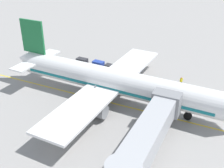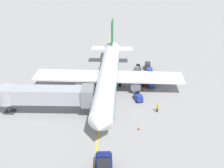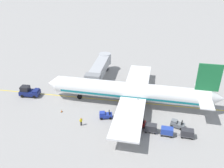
{
  "view_description": "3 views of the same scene",
  "coord_description": "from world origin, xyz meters",
  "px_view_note": "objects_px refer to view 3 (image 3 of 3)",
  "views": [
    {
      "loc": [
        32.65,
        16.07,
        22.2
      ],
      "look_at": [
        1.47,
        1.15,
        4.09
      ],
      "focal_mm": 45.0,
      "sensor_mm": 36.0,
      "label": 1
    },
    {
      "loc": [
        -3.0,
        49.81,
        25.73
      ],
      "look_at": [
        -1.83,
        4.16,
        3.25
      ],
      "focal_mm": 44.03,
      "sensor_mm": 36.0,
      "label": 2
    },
    {
      "loc": [
        -44.05,
        -3.36,
        27.38
      ],
      "look_at": [
        1.55,
        4.65,
        3.29
      ],
      "focal_mm": 37.73,
      "sensor_mm": 36.0,
      "label": 3
    }
  ],
  "objects_px": {
    "baggage_tug_lead": "(139,124)",
    "baggage_cart_front": "(134,127)",
    "pushback_tractor": "(29,92)",
    "baggage_tug_spare": "(177,124)",
    "parked_airliner": "(131,92)",
    "safety_cone_nose_left": "(62,111)",
    "baggage_cart_tail_end": "(187,133)",
    "ground_crew_wing_walker": "(81,121)",
    "baggage_tug_trailing": "(105,115)",
    "jet_bridge": "(100,68)",
    "baggage_cart_second_in_train": "(151,128)",
    "baggage_cart_third_in_train": "(167,131)"
  },
  "relations": [
    {
      "from": "baggage_tug_lead",
      "to": "baggage_cart_front",
      "type": "height_order",
      "value": "baggage_tug_lead"
    },
    {
      "from": "baggage_tug_lead",
      "to": "ground_crew_wing_walker",
      "type": "bearing_deg",
      "value": 96.92
    },
    {
      "from": "baggage_cart_second_in_train",
      "to": "jet_bridge",
      "type": "bearing_deg",
      "value": 35.69
    },
    {
      "from": "parked_airliner",
      "to": "safety_cone_nose_left",
      "type": "xyz_separation_m",
      "value": [
        -5.35,
        13.6,
        -2.9
      ]
    },
    {
      "from": "baggage_tug_trailing",
      "to": "baggage_cart_third_in_train",
      "type": "bearing_deg",
      "value": -105.29
    },
    {
      "from": "baggage_cart_tail_end",
      "to": "safety_cone_nose_left",
      "type": "distance_m",
      "value": 24.72
    },
    {
      "from": "baggage_cart_front",
      "to": "baggage_tug_spare",
      "type": "bearing_deg",
      "value": -72.53
    },
    {
      "from": "jet_bridge",
      "to": "baggage_tug_lead",
      "type": "relative_size",
      "value": 6.0
    },
    {
      "from": "ground_crew_wing_walker",
      "to": "baggage_tug_lead",
      "type": "bearing_deg",
      "value": -83.08
    },
    {
      "from": "baggage_tug_trailing",
      "to": "baggage_cart_second_in_train",
      "type": "bearing_deg",
      "value": -106.94
    },
    {
      "from": "parked_airliner",
      "to": "baggage_cart_third_in_train",
      "type": "xyz_separation_m",
      "value": [
        -9.05,
        -7.38,
        -2.24
      ]
    },
    {
      "from": "baggage_cart_third_in_train",
      "to": "baggage_cart_front",
      "type": "bearing_deg",
      "value": 87.89
    },
    {
      "from": "parked_airliner",
      "to": "baggage_tug_spare",
      "type": "height_order",
      "value": "parked_airliner"
    },
    {
      "from": "baggage_tug_trailing",
      "to": "safety_cone_nose_left",
      "type": "height_order",
      "value": "baggage_tug_trailing"
    },
    {
      "from": "jet_bridge",
      "to": "baggage_cart_tail_end",
      "type": "relative_size",
      "value": 5.62
    },
    {
      "from": "parked_airliner",
      "to": "baggage_tug_trailing",
      "type": "bearing_deg",
      "value": 143.4
    },
    {
      "from": "baggage_cart_front",
      "to": "baggage_cart_second_in_train",
      "type": "bearing_deg",
      "value": -84.61
    },
    {
      "from": "baggage_tug_spare",
      "to": "ground_crew_wing_walker",
      "type": "bearing_deg",
      "value": 98.07
    },
    {
      "from": "baggage_tug_trailing",
      "to": "baggage_cart_front",
      "type": "bearing_deg",
      "value": -116.85
    },
    {
      "from": "parked_airliner",
      "to": "baggage_cart_third_in_train",
      "type": "distance_m",
      "value": 11.89
    },
    {
      "from": "safety_cone_nose_left",
      "to": "pushback_tractor",
      "type": "bearing_deg",
      "value": 62.38
    },
    {
      "from": "baggage_tug_lead",
      "to": "parked_airliner",
      "type": "bearing_deg",
      "value": 17.76
    },
    {
      "from": "pushback_tractor",
      "to": "safety_cone_nose_left",
      "type": "height_order",
      "value": "pushback_tractor"
    },
    {
      "from": "baggage_tug_spare",
      "to": "baggage_cart_front",
      "type": "relative_size",
      "value": 0.94
    },
    {
      "from": "baggage_tug_trailing",
      "to": "ground_crew_wing_walker",
      "type": "xyz_separation_m",
      "value": [
        -3.05,
        4.01,
        0.24
      ]
    },
    {
      "from": "parked_airliner",
      "to": "jet_bridge",
      "type": "distance_m",
      "value": 13.7
    },
    {
      "from": "jet_bridge",
      "to": "baggage_tug_lead",
      "type": "xyz_separation_m",
      "value": [
        -17.91,
        -11.44,
        -2.75
      ]
    },
    {
      "from": "jet_bridge",
      "to": "baggage_cart_tail_end",
      "type": "distance_m",
      "value": 27.78
    },
    {
      "from": "baggage_tug_spare",
      "to": "baggage_cart_front",
      "type": "bearing_deg",
      "value": 107.47
    },
    {
      "from": "baggage_cart_third_in_train",
      "to": "baggage_cart_tail_end",
      "type": "relative_size",
      "value": 1.0
    },
    {
      "from": "baggage_tug_lead",
      "to": "baggage_tug_spare",
      "type": "bearing_deg",
      "value": -80.14
    },
    {
      "from": "parked_airliner",
      "to": "baggage_cart_second_in_train",
      "type": "distance_m",
      "value": 9.95
    },
    {
      "from": "jet_bridge",
      "to": "baggage_cart_second_in_train",
      "type": "height_order",
      "value": "jet_bridge"
    },
    {
      "from": "baggage_cart_front",
      "to": "baggage_tug_trailing",
      "type": "bearing_deg",
      "value": 63.15
    },
    {
      "from": "parked_airliner",
      "to": "baggage_tug_trailing",
      "type": "height_order",
      "value": "parked_airliner"
    },
    {
      "from": "baggage_cart_second_in_train",
      "to": "baggage_tug_trailing",
      "type": "bearing_deg",
      "value": 73.06
    },
    {
      "from": "baggage_tug_trailing",
      "to": "ground_crew_wing_walker",
      "type": "relative_size",
      "value": 1.61
    },
    {
      "from": "pushback_tractor",
      "to": "baggage_tug_spare",
      "type": "height_order",
      "value": "pushback_tractor"
    },
    {
      "from": "baggage_cart_front",
      "to": "pushback_tractor",
      "type": "bearing_deg",
      "value": 71.02
    },
    {
      "from": "baggage_tug_spare",
      "to": "baggage_cart_second_in_train",
      "type": "relative_size",
      "value": 0.94
    },
    {
      "from": "baggage_cart_second_in_train",
      "to": "pushback_tractor",
      "type": "bearing_deg",
      "value": 73.47
    },
    {
      "from": "parked_airliner",
      "to": "safety_cone_nose_left",
      "type": "relative_size",
      "value": 63.19
    },
    {
      "from": "jet_bridge",
      "to": "baggage_cart_second_in_train",
      "type": "relative_size",
      "value": 5.62
    },
    {
      "from": "baggage_cart_tail_end",
      "to": "safety_cone_nose_left",
      "type": "height_order",
      "value": "baggage_cart_tail_end"
    },
    {
      "from": "baggage_tug_trailing",
      "to": "safety_cone_nose_left",
      "type": "distance_m",
      "value": 9.28
    },
    {
      "from": "baggage_cart_tail_end",
      "to": "ground_crew_wing_walker",
      "type": "distance_m",
      "value": 19.21
    },
    {
      "from": "jet_bridge",
      "to": "safety_cone_nose_left",
      "type": "height_order",
      "value": "jet_bridge"
    },
    {
      "from": "ground_crew_wing_walker",
      "to": "parked_airliner",
      "type": "bearing_deg",
      "value": -43.18
    },
    {
      "from": "parked_airliner",
      "to": "pushback_tractor",
      "type": "xyz_separation_m",
      "value": [
        -0.32,
        23.21,
        -2.09
      ]
    },
    {
      "from": "baggage_cart_third_in_train",
      "to": "ground_crew_wing_walker",
      "type": "distance_m",
      "value": 15.73
    }
  ]
}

